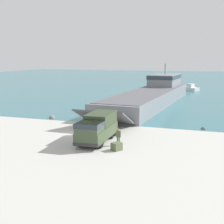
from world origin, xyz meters
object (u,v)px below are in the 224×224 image
object	(u,v)px
moored_boat_a	(190,88)
landing_craft	(153,94)
military_truck	(97,127)
cargo_crate	(117,146)
soldier_on_ramp	(118,136)

from	to	relation	value
moored_boat_a	landing_craft	bearing A→B (deg)	-157.83
military_truck	moored_boat_a	xyz separation A→B (m)	(4.20, 57.04, -0.92)
landing_craft	military_truck	xyz separation A→B (m)	(0.46, -30.46, -0.30)
military_truck	cargo_crate	size ratio (longest dim) A/B	7.96
landing_craft	military_truck	size ratio (longest dim) A/B	5.96
landing_craft	cargo_crate	size ratio (longest dim) A/B	47.40
soldier_on_ramp	cargo_crate	bearing A→B (deg)	-15.37
soldier_on_ramp	moored_boat_a	bearing A→B (deg)	150.46
landing_craft	cargo_crate	world-z (taller)	landing_craft
soldier_on_ramp	moored_boat_a	world-z (taller)	moored_boat_a
landing_craft	moored_boat_a	size ratio (longest dim) A/B	7.92
landing_craft	soldier_on_ramp	bearing A→B (deg)	-81.73
cargo_crate	soldier_on_ramp	bearing A→B (deg)	102.54
moored_boat_a	cargo_crate	distance (m)	59.46
landing_craft	soldier_on_ramp	world-z (taller)	landing_craft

